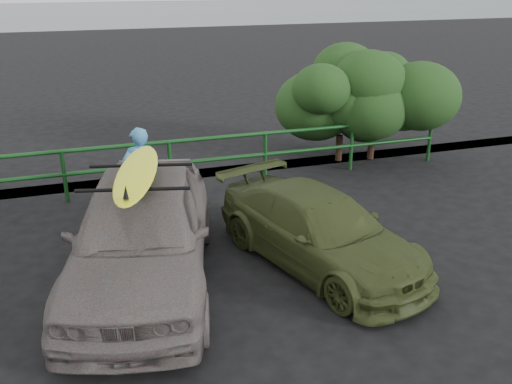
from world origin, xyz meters
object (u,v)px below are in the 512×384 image
olive_vehicle (320,230)px  surfboard (137,172)px  man (141,174)px  guardrail (119,171)px  sedan (142,232)px

olive_vehicle → surfboard: bearing=157.4°
surfboard → man: bearing=96.7°
olive_vehicle → man: man is taller
guardrail → man: size_ratio=8.43×
olive_vehicle → man: size_ratio=2.27×
guardrail → surfboard: 3.68m
guardrail → olive_vehicle: size_ratio=3.71×
man → surfboard: surfboard is taller
surfboard → sedan: bearing=-75.9°
sedan → guardrail: bearing=103.8°
man → surfboard: size_ratio=0.68×
guardrail → surfboard: (-0.02, -3.51, 1.13)m
sedan → man: bearing=96.7°
sedan → man: man is taller
guardrail → man: (0.28, -1.23, 0.31)m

